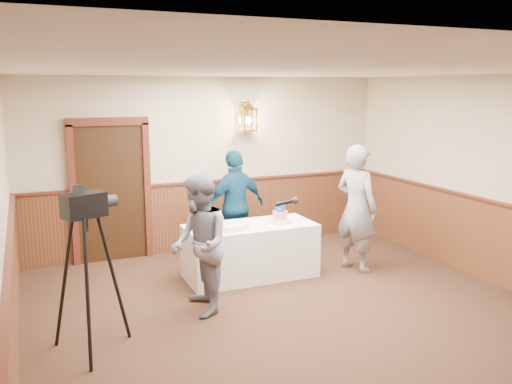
% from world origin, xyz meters
% --- Properties ---
extents(ground, '(7.00, 7.00, 0.00)m').
position_xyz_m(ground, '(0.00, 0.00, 0.00)').
color(ground, black).
rests_on(ground, ground).
extents(room_shell, '(6.02, 7.02, 2.81)m').
position_xyz_m(room_shell, '(-0.05, 0.45, 1.52)').
color(room_shell, '#BBA78C').
rests_on(room_shell, ground).
extents(display_table, '(1.80, 0.80, 0.75)m').
position_xyz_m(display_table, '(0.04, 1.90, 0.38)').
color(display_table, white).
rests_on(display_table, ground).
extents(tiered_cake, '(0.33, 0.33, 0.27)m').
position_xyz_m(tiered_cake, '(0.47, 1.83, 0.85)').
color(tiered_cake, beige).
rests_on(tiered_cake, display_table).
extents(sheet_cake_yellow, '(0.39, 0.33, 0.07)m').
position_xyz_m(sheet_cake_yellow, '(-0.26, 1.75, 0.79)').
color(sheet_cake_yellow, '#F9DD95').
rests_on(sheet_cake_yellow, display_table).
extents(sheet_cake_green, '(0.37, 0.33, 0.07)m').
position_xyz_m(sheet_cake_green, '(-0.62, 2.04, 0.78)').
color(sheet_cake_green, '#B2E8A4').
rests_on(sheet_cake_green, display_table).
extents(interviewer, '(1.50, 0.87, 1.66)m').
position_xyz_m(interviewer, '(-0.97, 0.99, 0.83)').
color(interviewer, slate).
rests_on(interviewer, ground).
extents(baker, '(0.64, 0.78, 1.84)m').
position_xyz_m(baker, '(1.57, 1.58, 0.92)').
color(baker, gray).
rests_on(baker, ground).
extents(assistant_p, '(1.07, 0.63, 1.70)m').
position_xyz_m(assistant_p, '(0.14, 2.69, 0.85)').
color(assistant_p, navy).
rests_on(assistant_p, ground).
extents(tv_camera_rig, '(0.63, 0.60, 1.63)m').
position_xyz_m(tv_camera_rig, '(-2.27, 0.50, 0.73)').
color(tv_camera_rig, black).
rests_on(tv_camera_rig, ground).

